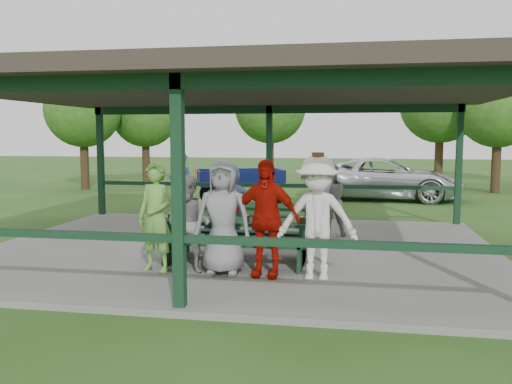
% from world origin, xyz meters
% --- Properties ---
extents(ground, '(90.00, 90.00, 0.00)m').
position_xyz_m(ground, '(0.00, 0.00, 0.00)').
color(ground, '#254B17').
rests_on(ground, ground).
extents(concrete_slab, '(10.00, 8.00, 0.10)m').
position_xyz_m(concrete_slab, '(0.00, 0.00, 0.05)').
color(concrete_slab, slate).
rests_on(concrete_slab, ground).
extents(pavilion_structure, '(10.60, 8.60, 3.24)m').
position_xyz_m(pavilion_structure, '(0.00, 0.00, 3.17)').
color(pavilion_structure, black).
rests_on(pavilion_structure, concrete_slab).
extents(picnic_table_near, '(2.64, 1.39, 0.75)m').
position_xyz_m(picnic_table_near, '(0.22, -1.20, 0.58)').
color(picnic_table_near, black).
rests_on(picnic_table_near, concrete_slab).
extents(picnic_table_far, '(2.38, 1.39, 0.75)m').
position_xyz_m(picnic_table_far, '(0.28, 0.80, 0.57)').
color(picnic_table_far, black).
rests_on(picnic_table_far, concrete_slab).
extents(table_setting, '(2.47, 0.45, 0.10)m').
position_xyz_m(table_setting, '(0.20, -1.19, 0.88)').
color(table_setting, white).
rests_on(table_setting, picnic_table_near).
extents(contestant_green, '(0.74, 0.57, 1.79)m').
position_xyz_m(contestant_green, '(-0.96, -2.09, 1.00)').
color(contestant_green, '#66A63F').
rests_on(contestant_green, concrete_slab).
extents(contestant_grey_left, '(0.85, 0.70, 1.60)m').
position_xyz_m(contestant_grey_left, '(-0.41, -2.08, 0.90)').
color(contestant_grey_left, gray).
rests_on(contestant_grey_left, concrete_slab).
extents(contestant_grey_mid, '(0.93, 0.63, 1.85)m').
position_xyz_m(contestant_grey_mid, '(0.16, -2.07, 1.02)').
color(contestant_grey_mid, gray).
rests_on(contestant_grey_mid, concrete_slab).
extents(contestant_red, '(1.14, 0.59, 1.86)m').
position_xyz_m(contestant_red, '(0.85, -2.09, 1.03)').
color(contestant_red, '#A30F05').
rests_on(contestant_red, concrete_slab).
extents(contestant_white_fedora, '(1.25, 0.73, 1.97)m').
position_xyz_m(contestant_white_fedora, '(1.67, -2.14, 1.06)').
color(contestant_white_fedora, silver).
rests_on(contestant_white_fedora, concrete_slab).
extents(spectator_lblue, '(1.51, 0.67, 1.57)m').
position_xyz_m(spectator_lblue, '(-0.54, 1.64, 0.89)').
color(spectator_lblue, '#869BCF').
rests_on(spectator_lblue, concrete_slab).
extents(spectator_blue, '(0.75, 0.56, 1.85)m').
position_xyz_m(spectator_blue, '(-1.90, 2.12, 1.02)').
color(spectator_blue, '#425BAC').
rests_on(spectator_blue, concrete_slab).
extents(spectator_grey, '(0.92, 0.81, 1.59)m').
position_xyz_m(spectator_grey, '(1.70, 1.59, 0.89)').
color(spectator_grey, gray).
rests_on(spectator_grey, concrete_slab).
extents(pickup_truck, '(5.65, 3.04, 1.51)m').
position_xyz_m(pickup_truck, '(3.35, 9.70, 0.75)').
color(pickup_truck, silver).
rests_on(pickup_truck, ground).
extents(farm_trailer, '(3.70, 2.45, 1.31)m').
position_xyz_m(farm_trailer, '(-1.44, 6.85, 0.65)').
color(farm_trailer, navy).
rests_on(farm_trailer, ground).
extents(tree_far_left, '(3.16, 3.16, 4.93)m').
position_xyz_m(tree_far_left, '(-7.37, 13.65, 3.33)').
color(tree_far_left, black).
rests_on(tree_far_left, ground).
extents(tree_left, '(3.42, 3.42, 5.34)m').
position_xyz_m(tree_left, '(-1.80, 15.74, 3.61)').
color(tree_left, black).
rests_on(tree_left, ground).
extents(tree_mid, '(3.53, 3.53, 5.52)m').
position_xyz_m(tree_mid, '(5.90, 14.45, 3.73)').
color(tree_mid, black).
rests_on(tree_mid, ground).
extents(tree_right, '(3.25, 3.25, 5.08)m').
position_xyz_m(tree_right, '(7.87, 12.77, 3.43)').
color(tree_right, black).
rests_on(tree_right, ground).
extents(tree_edge_left, '(3.22, 3.22, 5.03)m').
position_xyz_m(tree_edge_left, '(-9.21, 11.24, 3.40)').
color(tree_edge_left, black).
rests_on(tree_edge_left, ground).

